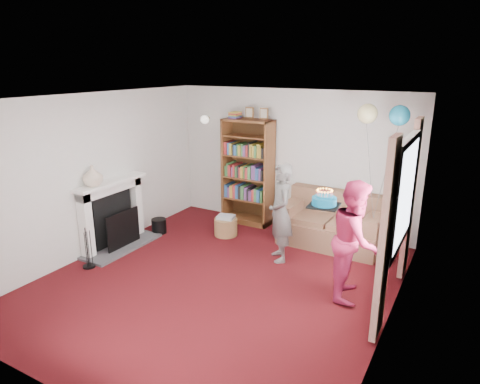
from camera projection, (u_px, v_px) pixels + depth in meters
The scene contains 16 objects.
ground at pixel (218, 281), 5.96m from camera, with size 5.00×5.00×0.00m, color #370908.
wall_back at pixel (291, 160), 7.69m from camera, with size 4.50×0.02×2.50m, color silver.
wall_left at pixel (94, 175), 6.66m from camera, with size 0.02×5.00×2.50m, color silver.
wall_right at pixel (396, 226), 4.54m from camera, with size 0.02×5.00×2.50m, color silver.
ceiling at pixel (215, 98), 5.24m from camera, with size 4.50×5.00×0.01m, color white.
fireplace at pixel (115, 217), 6.95m from camera, with size 0.55×1.80×1.12m.
window_bay at pixel (400, 213), 5.08m from camera, with size 0.14×2.02×2.20m.
wall_sconce at pixel (205, 119), 8.21m from camera, with size 0.16×0.23×0.16m.
bookcase at pixel (249, 173), 7.96m from camera, with size 0.93×0.42×2.17m.
sofa at pixel (332, 225), 7.13m from camera, with size 1.64×0.87×0.87m.
wicker_basket at pixel (226, 226), 7.52m from camera, with size 0.41×0.41×0.37m.
person_striped at pixel (281, 213), 6.42m from camera, with size 0.55×0.36×1.51m, color black.
person_magenta at pixel (355, 240), 5.39m from camera, with size 0.75×0.59×1.55m, color #B82451.
birthday_cake at pixel (324, 201), 5.54m from camera, with size 0.38×0.38×0.22m.
balloons at pixel (383, 115), 6.02m from camera, with size 0.73×0.29×1.71m.
mantel_vase at pixel (93, 176), 6.46m from camera, with size 0.30×0.30×0.31m, color beige.
Camera 1 is at (2.89, -4.51, 2.90)m, focal length 32.00 mm.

